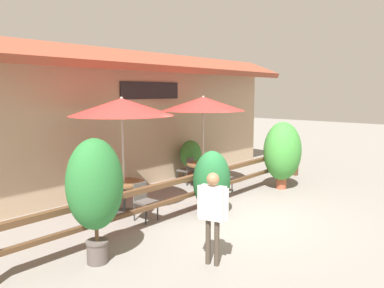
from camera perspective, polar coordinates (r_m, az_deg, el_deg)
name	(u,v)px	position (r m, az deg, el deg)	size (l,w,h in m)	color
ground_plane	(238,218)	(9.09, 7.03, -11.09)	(60.00, 60.00, 0.00)	gray
building_facade	(126,118)	(11.45, -10.00, 3.87)	(14.28, 1.49, 4.23)	tan
patio_railing	(204,182)	(9.50, 1.85, -5.82)	(10.40, 0.14, 0.95)	brown
patio_umbrella_near	(122,107)	(9.09, -10.66, 5.56)	(2.50, 2.50, 2.84)	#B7B2A8
dining_table_near	(124,188)	(9.38, -10.35, -6.63)	(1.01, 1.01, 0.77)	brown
chair_near_streetside	(144,199)	(8.81, -7.35, -8.37)	(0.43, 0.43, 0.87)	#514C47
chair_near_wallside	(104,188)	(10.00, -13.25, -6.53)	(0.47, 0.47, 0.87)	#514C47
patio_umbrella_middle	(203,104)	(11.32, 1.74, 6.14)	(2.50, 2.50, 2.84)	#B7B2A8
dining_table_middle	(203,168)	(11.55, 1.69, -3.74)	(1.01, 1.01, 0.77)	brown
chair_middle_streetside	(221,176)	(11.15, 4.51, -4.85)	(0.42, 0.42, 0.87)	#514C47
chair_middle_wallside	(187,169)	(12.07, -0.78, -3.83)	(0.48, 0.48, 0.87)	#514C47
potted_plant_broad_leaf	(282,152)	(11.72, 13.61, -1.15)	(1.23, 1.11, 2.06)	#9E4C33
potted_plant_corner_fern	(95,187)	(6.60, -14.56, -6.37)	(0.99, 0.89, 2.19)	#564C47
potted_plant_tall_tropical	(212,183)	(9.07, 3.03, -5.90)	(0.96, 0.86, 1.56)	brown
potted_plant_small_flowering	(191,155)	(12.78, -0.21, -1.67)	(0.77, 0.69, 1.32)	brown
pedestrian	(213,206)	(6.41, 3.17, -9.45)	(0.31, 0.55, 1.62)	#42382D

